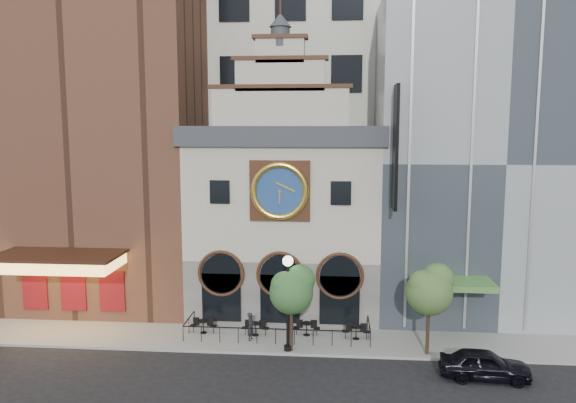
% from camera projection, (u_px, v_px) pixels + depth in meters
% --- Properties ---
extents(ground, '(120.00, 120.00, 0.00)m').
position_uv_depth(ground, '(273.00, 355.00, 30.43)').
color(ground, black).
rests_on(ground, ground).
extents(sidewalk, '(44.00, 5.00, 0.15)m').
position_uv_depth(sidewalk, '(278.00, 337.00, 32.88)').
color(sidewalk, gray).
rests_on(sidewalk, ground).
extents(clock_building, '(12.60, 8.78, 18.65)m').
position_uv_depth(clock_building, '(286.00, 212.00, 37.24)').
color(clock_building, '#605E5B').
rests_on(clock_building, ground).
extents(theater_building, '(14.00, 15.60, 25.00)m').
position_uv_depth(theater_building, '(105.00, 122.00, 39.60)').
color(theater_building, brown).
rests_on(theater_building, ground).
extents(retail_building, '(14.00, 14.40, 20.00)m').
position_uv_depth(retail_building, '(480.00, 159.00, 37.86)').
color(retail_building, gray).
rests_on(retail_building, ground).
extents(office_tower, '(20.00, 16.00, 40.00)m').
position_uv_depth(office_tower, '(298.00, 34.00, 47.46)').
color(office_tower, beige).
rests_on(office_tower, ground).
extents(cafe_railing, '(10.60, 2.60, 0.90)m').
position_uv_depth(cafe_railing, '(278.00, 328.00, 32.81)').
color(cafe_railing, black).
rests_on(cafe_railing, sidewalk).
extents(bistro_0, '(1.58, 0.68, 0.90)m').
position_uv_depth(bistro_0, '(203.00, 325.00, 33.25)').
color(bistro_0, black).
rests_on(bistro_0, sidewalk).
extents(bistro_1, '(1.58, 0.68, 0.90)m').
position_uv_depth(bistro_1, '(255.00, 328.00, 32.87)').
color(bistro_1, black).
rests_on(bistro_1, sidewalk).
extents(bistro_2, '(1.58, 0.68, 0.90)m').
position_uv_depth(bistro_2, '(307.00, 328.00, 32.88)').
color(bistro_2, black).
rests_on(bistro_2, sidewalk).
extents(bistro_3, '(1.58, 0.68, 0.90)m').
position_uv_depth(bistro_3, '(356.00, 331.00, 32.31)').
color(bistro_3, black).
rests_on(bistro_3, sidewalk).
extents(car_right, '(4.45, 2.03, 1.48)m').
position_uv_depth(car_right, '(485.00, 365.00, 27.53)').
color(car_right, black).
rests_on(car_right, ground).
extents(pedestrian, '(0.50, 0.66, 1.63)m').
position_uv_depth(pedestrian, '(251.00, 326.00, 32.12)').
color(pedestrian, black).
rests_on(pedestrian, sidewalk).
extents(lamppost, '(1.61, 0.99, 5.31)m').
position_uv_depth(lamppost, '(288.00, 292.00, 30.29)').
color(lamppost, black).
rests_on(lamppost, sidewalk).
extents(tree_left, '(2.47, 2.38, 4.76)m').
position_uv_depth(tree_left, '(292.00, 289.00, 30.28)').
color(tree_left, '#382619').
rests_on(tree_left, sidewalk).
extents(tree_right, '(2.57, 2.48, 4.95)m').
position_uv_depth(tree_right, '(430.00, 289.00, 29.81)').
color(tree_right, '#382619').
rests_on(tree_right, sidewalk).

